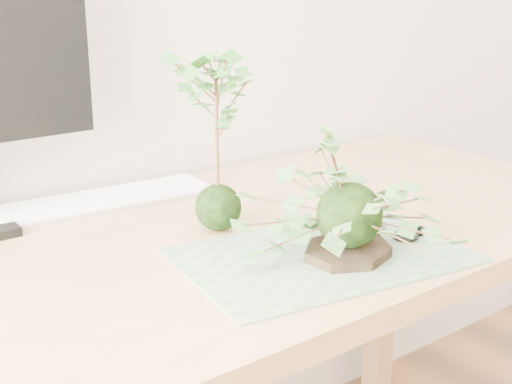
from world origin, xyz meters
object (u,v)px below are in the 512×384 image
at_px(desk, 220,285).
at_px(keyboard, 104,200).
at_px(maple_kokedama, 216,94).
at_px(ivy_kokedama, 351,185).

bearing_deg(desk, keyboard, 104.88).
bearing_deg(maple_kokedama, keyboard, 110.92).
distance_m(ivy_kokedama, keyboard, 0.52).
distance_m(desk, keyboard, 0.30).
height_order(maple_kokedama, keyboard, maple_kokedama).
distance_m(ivy_kokedama, maple_kokedama, 0.27).
relative_size(ivy_kokedama, maple_kokedama, 0.86).
bearing_deg(keyboard, ivy_kokedama, -64.26).
relative_size(desk, maple_kokedama, 4.78).
distance_m(desk, maple_kokedama, 0.32).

